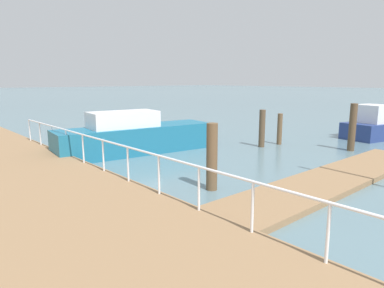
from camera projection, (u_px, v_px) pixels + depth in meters
ground_plane at (92, 142)px, 19.33m from camera, size 300.00×300.00×0.00m
floating_dock at (332, 180)px, 11.64m from camera, size 12.31×2.00×0.18m
boardwalk_railing at (199, 176)px, 7.92m from camera, size 0.06×25.23×1.08m
dock_piling_0 at (262, 128)px, 17.63m from camera, size 0.31×0.31×1.92m
dock_piling_2 at (352, 127)px, 16.63m from camera, size 0.34×0.34×2.30m
dock_piling_3 at (212, 157)px, 10.67m from camera, size 0.35×0.35×2.11m
dock_piling_4 at (280, 129)px, 18.35m from camera, size 0.26×0.26×1.66m
moored_boat_2 at (134, 136)px, 16.22m from camera, size 7.64×2.84×1.99m
moored_boat_3 at (378, 126)px, 20.48m from camera, size 5.10×2.89×1.99m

